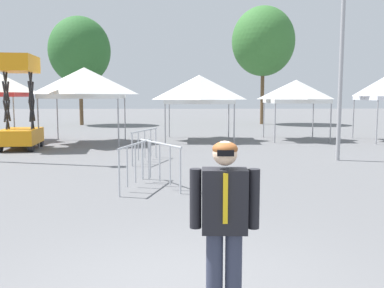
% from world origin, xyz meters
% --- Properties ---
extents(canopy_tent_far_right, '(3.66, 3.66, 3.49)m').
position_xyz_m(canopy_tent_far_right, '(-4.41, 15.38, 2.78)').
color(canopy_tent_far_right, '#9E9EA3').
rests_on(canopy_tent_far_right, ground).
extents(canopy_tent_left_of_center, '(3.43, 3.43, 3.21)m').
position_xyz_m(canopy_tent_left_of_center, '(0.91, 16.58, 2.52)').
color(canopy_tent_left_of_center, '#9E9EA3').
rests_on(canopy_tent_left_of_center, ground).
extents(canopy_tent_behind_right, '(2.79, 2.79, 2.99)m').
position_xyz_m(canopy_tent_behind_right, '(5.72, 16.69, 2.41)').
color(canopy_tent_behind_right, '#9E9EA3').
rests_on(canopy_tent_behind_right, ground).
extents(scissor_lift, '(1.64, 2.44, 3.83)m').
position_xyz_m(scissor_lift, '(-6.61, 13.22, 1.17)').
color(scissor_lift, black).
rests_on(scissor_lift, ground).
extents(person_foreground, '(0.65, 0.27, 1.78)m').
position_xyz_m(person_foreground, '(0.39, -0.55, 1.03)').
color(person_foreground, '#33384C').
rests_on(person_foreground, ground).
extents(tree_behind_tents_center, '(4.59, 4.59, 8.10)m').
position_xyz_m(tree_behind_tents_center, '(-7.56, 28.22, 5.57)').
color(tree_behind_tents_center, brown).
rests_on(tree_behind_tents_center, ground).
extents(tree_behind_tents_left, '(4.83, 4.83, 9.04)m').
position_xyz_m(tree_behind_tents_left, '(6.38, 28.81, 6.37)').
color(tree_behind_tents_left, brown).
rests_on(tree_behind_tents_left, ground).
extents(crowd_barrier_by_lift, '(0.58, 2.05, 1.08)m').
position_xyz_m(crowd_barrier_by_lift, '(-1.10, 5.68, 0.75)').
color(crowd_barrier_by_lift, '#B7BABF').
rests_on(crowd_barrier_by_lift, ground).
extents(crowd_barrier_near_person, '(1.10, 1.84, 1.08)m').
position_xyz_m(crowd_barrier_near_person, '(-0.53, 5.83, 0.75)').
color(crowd_barrier_near_person, '#B7BABF').
rests_on(crowd_barrier_near_person, ground).
extents(crowd_barrier_mid_lot, '(0.71, 2.01, 1.08)m').
position_xyz_m(crowd_barrier_mid_lot, '(-1.22, 9.73, 0.75)').
color(crowd_barrier_mid_lot, '#B7BABF').
rests_on(crowd_barrier_mid_lot, ground).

